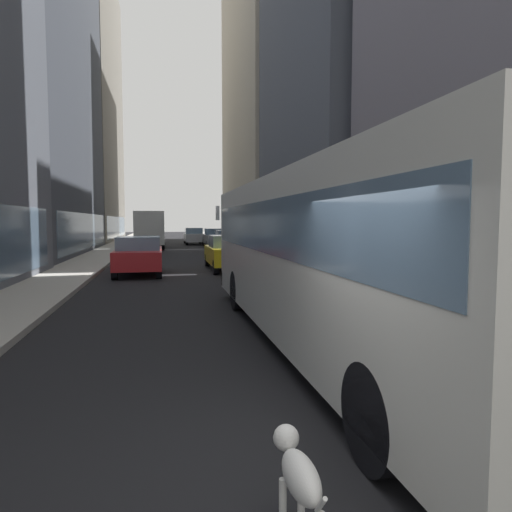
{
  "coord_description": "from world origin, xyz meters",
  "views": [
    {
      "loc": [
        -1.81,
        -3.87,
        2.27
      ],
      "look_at": [
        0.48,
        7.25,
        1.4
      ],
      "focal_mm": 31.97,
      "sensor_mm": 36.0,
      "label": 1
    }
  ],
  "objects_px": {
    "dalmatian_dog": "(298,474)",
    "pedestrian_in_coat": "(417,264)",
    "traffic_light_near": "(505,213)",
    "car_silver_sedan": "(194,236)",
    "pedestrian_with_handbag": "(414,260)",
    "car_black_suv": "(227,241)",
    "box_truck": "(150,228)",
    "car_yellow_taxi": "(228,252)",
    "car_grey_wagon": "(215,238)",
    "transit_bus": "(331,248)",
    "car_red_coupe": "(139,255)"
  },
  "relations": [
    {
      "from": "box_truck",
      "to": "pedestrian_with_handbag",
      "type": "height_order",
      "value": "box_truck"
    },
    {
      "from": "car_silver_sedan",
      "to": "dalmatian_dog",
      "type": "distance_m",
      "value": 42.2
    },
    {
      "from": "car_grey_wagon",
      "to": "car_silver_sedan",
      "type": "xyz_separation_m",
      "value": [
        -1.6,
        4.67,
        0.0
      ]
    },
    {
      "from": "car_yellow_taxi",
      "to": "pedestrian_with_handbag",
      "type": "xyz_separation_m",
      "value": [
        5.06,
        -7.45,
        0.19
      ]
    },
    {
      "from": "transit_bus",
      "to": "dalmatian_dog",
      "type": "height_order",
      "value": "transit_bus"
    },
    {
      "from": "box_truck",
      "to": "traffic_light_near",
      "type": "bearing_deg",
      "value": -76.13
    },
    {
      "from": "car_silver_sedan",
      "to": "car_yellow_taxi",
      "type": "bearing_deg",
      "value": -90.0
    },
    {
      "from": "car_grey_wagon",
      "to": "pedestrian_in_coat",
      "type": "height_order",
      "value": "pedestrian_in_coat"
    },
    {
      "from": "car_yellow_taxi",
      "to": "box_truck",
      "type": "bearing_deg",
      "value": 102.44
    },
    {
      "from": "car_red_coupe",
      "to": "box_truck",
      "type": "bearing_deg",
      "value": 90.0
    },
    {
      "from": "car_yellow_taxi",
      "to": "pedestrian_with_handbag",
      "type": "bearing_deg",
      "value": -55.8
    },
    {
      "from": "car_yellow_taxi",
      "to": "pedestrian_with_handbag",
      "type": "height_order",
      "value": "pedestrian_with_handbag"
    },
    {
      "from": "car_red_coupe",
      "to": "pedestrian_in_coat",
      "type": "distance_m",
      "value": 11.54
    },
    {
      "from": "dalmatian_dog",
      "to": "car_red_coupe",
      "type": "bearing_deg",
      "value": 96.29
    },
    {
      "from": "car_silver_sedan",
      "to": "car_red_coupe",
      "type": "bearing_deg",
      "value": -99.09
    },
    {
      "from": "car_yellow_taxi",
      "to": "box_truck",
      "type": "xyz_separation_m",
      "value": [
        -4.0,
        18.13,
        0.84
      ]
    },
    {
      "from": "car_silver_sedan",
      "to": "pedestrian_with_handbag",
      "type": "distance_m",
      "value": 31.94
    },
    {
      "from": "car_grey_wagon",
      "to": "box_truck",
      "type": "bearing_deg",
      "value": -167.04
    },
    {
      "from": "transit_bus",
      "to": "car_grey_wagon",
      "type": "bearing_deg",
      "value": 87.19
    },
    {
      "from": "car_silver_sedan",
      "to": "car_yellow_taxi",
      "type": "xyz_separation_m",
      "value": [
        0.0,
        -24.09,
        0.0
      ]
    },
    {
      "from": "dalmatian_dog",
      "to": "car_silver_sedan",
      "type": "bearing_deg",
      "value": 87.14
    },
    {
      "from": "pedestrian_in_coat",
      "to": "car_red_coupe",
      "type": "bearing_deg",
      "value": 135.88
    },
    {
      "from": "box_truck",
      "to": "pedestrian_with_handbag",
      "type": "relative_size",
      "value": 4.44
    },
    {
      "from": "car_black_suv",
      "to": "pedestrian_in_coat",
      "type": "xyz_separation_m",
      "value": [
        2.69,
        -20.7,
        0.19
      ]
    },
    {
      "from": "transit_bus",
      "to": "car_red_coupe",
      "type": "bearing_deg",
      "value": 108.1
    },
    {
      "from": "transit_bus",
      "to": "car_black_suv",
      "type": "height_order",
      "value": "transit_bus"
    },
    {
      "from": "transit_bus",
      "to": "car_black_suv",
      "type": "xyz_separation_m",
      "value": [
        1.6,
        24.9,
        -0.95
      ]
    },
    {
      "from": "car_yellow_taxi",
      "to": "box_truck",
      "type": "distance_m",
      "value": 18.58
    },
    {
      "from": "dalmatian_dog",
      "to": "transit_bus",
      "type": "bearing_deg",
      "value": 66.8
    },
    {
      "from": "transit_bus",
      "to": "car_red_coupe",
      "type": "height_order",
      "value": "transit_bus"
    },
    {
      "from": "car_grey_wagon",
      "to": "dalmatian_dog",
      "type": "distance_m",
      "value": 37.66
    },
    {
      "from": "transit_bus",
      "to": "traffic_light_near",
      "type": "bearing_deg",
      "value": 1.47
    },
    {
      "from": "car_silver_sedan",
      "to": "car_grey_wagon",
      "type": "bearing_deg",
      "value": -71.1
    },
    {
      "from": "car_black_suv",
      "to": "box_truck",
      "type": "bearing_deg",
      "value": 131.33
    },
    {
      "from": "box_truck",
      "to": "pedestrian_with_handbag",
      "type": "xyz_separation_m",
      "value": [
        9.06,
        -25.58,
        -0.65
      ]
    },
    {
      "from": "dalmatian_dog",
      "to": "pedestrian_in_coat",
      "type": "height_order",
      "value": "pedestrian_in_coat"
    },
    {
      "from": "dalmatian_dog",
      "to": "car_grey_wagon",
      "type": "bearing_deg",
      "value": 84.35
    },
    {
      "from": "transit_bus",
      "to": "traffic_light_near",
      "type": "relative_size",
      "value": 3.39
    },
    {
      "from": "car_black_suv",
      "to": "car_silver_sedan",
      "type": "distance_m",
      "value": 12.43
    },
    {
      "from": "dalmatian_dog",
      "to": "pedestrian_with_handbag",
      "type": "height_order",
      "value": "pedestrian_with_handbag"
    },
    {
      "from": "car_black_suv",
      "to": "car_yellow_taxi",
      "type": "xyz_separation_m",
      "value": [
        -1.6,
        -11.76,
        0.0
      ]
    },
    {
      "from": "transit_bus",
      "to": "car_yellow_taxi",
      "type": "bearing_deg",
      "value": 90.0
    },
    {
      "from": "dalmatian_dog",
      "to": "traffic_light_near",
      "type": "bearing_deg",
      "value": 40.81
    },
    {
      "from": "car_silver_sedan",
      "to": "pedestrian_in_coat",
      "type": "height_order",
      "value": "pedestrian_in_coat"
    },
    {
      "from": "transit_bus",
      "to": "pedestrian_in_coat",
      "type": "xyz_separation_m",
      "value": [
        4.29,
        4.21,
        -0.77
      ]
    },
    {
      "from": "pedestrian_with_handbag",
      "to": "traffic_light_near",
      "type": "xyz_separation_m",
      "value": [
        -1.36,
        -5.6,
        1.42
      ]
    },
    {
      "from": "car_grey_wagon",
      "to": "pedestrian_in_coat",
      "type": "relative_size",
      "value": 2.37
    },
    {
      "from": "car_silver_sedan",
      "to": "pedestrian_with_handbag",
      "type": "bearing_deg",
      "value": -80.88
    },
    {
      "from": "transit_bus",
      "to": "pedestrian_with_handbag",
      "type": "relative_size",
      "value": 6.82
    },
    {
      "from": "car_grey_wagon",
      "to": "car_yellow_taxi",
      "type": "height_order",
      "value": "same"
    }
  ]
}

